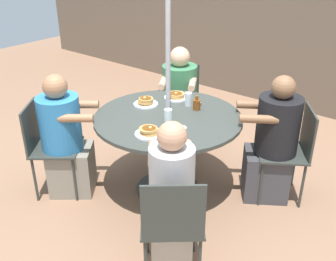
% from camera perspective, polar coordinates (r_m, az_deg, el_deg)
% --- Properties ---
extents(ground_plane, '(12.00, 12.00, 0.00)m').
position_cam_1_polar(ground_plane, '(3.78, 0.00, -8.43)').
color(ground_plane, '#8C664C').
extents(back_fence, '(10.00, 0.06, 1.68)m').
position_cam_1_polar(back_fence, '(5.56, 17.58, 11.53)').
color(back_fence, brown).
rests_on(back_fence, ground).
extents(patio_table, '(1.29, 1.29, 0.76)m').
position_cam_1_polar(patio_table, '(3.46, 0.00, 0.23)').
color(patio_table, '#383D38').
rests_on(patio_table, ground).
extents(umbrella_pole, '(0.04, 0.04, 2.17)m').
position_cam_1_polar(umbrella_pole, '(3.28, 0.00, 7.29)').
color(umbrella_pole, '#ADADB2').
rests_on(umbrella_pole, ground).
extents(patio_chair_north, '(0.59, 0.59, 0.86)m').
position_cam_1_polar(patio_chair_north, '(2.61, 0.64, -13.02)').
color(patio_chair_north, '#333833').
rests_on(patio_chair_north, ground).
extents(diner_north, '(0.50, 0.52, 1.15)m').
position_cam_1_polar(diner_north, '(2.72, 0.52, -10.32)').
color(diner_north, beige).
rests_on(diner_north, ground).
extents(patio_chair_east, '(0.58, 0.58, 0.86)m').
position_cam_1_polar(patio_chair_east, '(3.60, 17.51, -2.35)').
color(patio_chair_east, '#333833').
rests_on(patio_chair_east, ground).
extents(diner_east, '(0.61, 0.57, 1.15)m').
position_cam_1_polar(diner_east, '(3.56, 14.90, -2.00)').
color(diner_east, '#3D3D42').
rests_on(diner_east, ground).
extents(patio_chair_south, '(0.57, 0.57, 0.86)m').
position_cam_1_polar(patio_chair_south, '(4.50, 1.84, 4.79)').
color(patio_chair_south, '#333833').
rests_on(patio_chair_south, ground).
extents(diner_south, '(0.56, 0.60, 1.12)m').
position_cam_1_polar(diner_south, '(4.34, 1.60, 4.01)').
color(diner_south, slate).
rests_on(diner_south, ground).
extents(patio_chair_west, '(0.58, 0.58, 0.86)m').
position_cam_1_polar(patio_chair_west, '(3.68, -17.19, -1.65)').
color(patio_chair_west, '#333833').
rests_on(patio_chair_west, ground).
extents(diner_west, '(0.58, 0.57, 1.14)m').
position_cam_1_polar(diner_west, '(3.63, -14.66, -1.51)').
color(diner_west, gray).
rests_on(diner_west, ground).
extents(pancake_plate_a, '(0.23, 0.23, 0.06)m').
position_cam_1_polar(pancake_plate_a, '(3.77, 1.17, 5.00)').
color(pancake_plate_a, white).
rests_on(pancake_plate_a, patio_table).
extents(pancake_plate_b, '(0.23, 0.23, 0.07)m').
position_cam_1_polar(pancake_plate_b, '(3.07, -2.76, -0.22)').
color(pancake_plate_b, white).
rests_on(pancake_plate_b, patio_table).
extents(pancake_plate_c, '(0.23, 0.23, 0.08)m').
position_cam_1_polar(pancake_plate_c, '(3.63, -3.24, 4.13)').
color(pancake_plate_c, white).
rests_on(pancake_plate_c, patio_table).
extents(syrup_bottle, '(0.09, 0.07, 0.13)m').
position_cam_1_polar(syrup_bottle, '(3.52, 4.19, 3.82)').
color(syrup_bottle, brown).
rests_on(syrup_bottle, patio_table).
extents(coffee_cup, '(0.08, 0.08, 0.12)m').
position_cam_1_polar(coffee_cup, '(2.96, 1.89, -0.53)').
color(coffee_cup, white).
rests_on(coffee_cup, patio_table).
extents(drinking_glass_a, '(0.07, 0.07, 0.12)m').
position_cam_1_polar(drinking_glass_a, '(3.61, 2.96, 4.57)').
color(drinking_glass_a, silver).
rests_on(drinking_glass_a, patio_table).
extents(drinking_glass_b, '(0.07, 0.07, 0.11)m').
position_cam_1_polar(drinking_glass_b, '(3.28, 0.01, 2.19)').
color(drinking_glass_b, silver).
rests_on(drinking_glass_b, patio_table).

